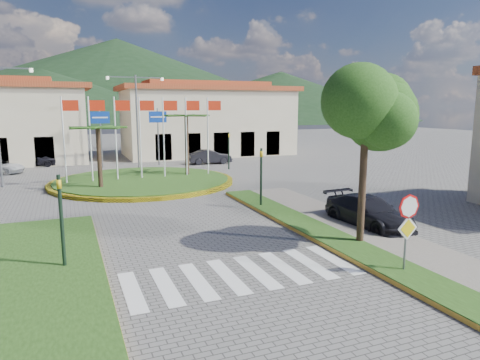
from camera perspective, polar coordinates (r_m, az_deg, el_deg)
name	(u,v)px	position (r m, az deg, el deg)	size (l,w,h in m)	color
ground	(303,335)	(10.88, 8.40, -19.72)	(160.00, 160.00, 0.00)	#65625F
sidewalk_right	(429,267)	(15.78, 23.92, -10.57)	(4.00, 28.00, 0.15)	gray
verge_right	(401,272)	(14.97, 20.66, -11.40)	(1.60, 28.00, 0.18)	#204012
median_left	(20,279)	(15.12, -27.31, -11.67)	(5.00, 14.00, 0.18)	#204012
crosswalk	(239,274)	(14.11, -0.09, -12.43)	(8.00, 3.00, 0.01)	silver
roundabout_island	(143,181)	(30.93, -12.78, -0.07)	(12.70, 12.70, 6.00)	yellow
stop_sign	(408,221)	(14.50, 21.46, -5.07)	(0.80, 0.11, 2.65)	slate
deciduous_tree	(366,111)	(16.74, 16.47, 8.83)	(3.60, 3.60, 6.80)	black
traffic_light_left	(61,213)	(14.98, -22.75, -4.10)	(0.15, 0.18, 3.20)	black
traffic_light_right	(261,172)	(22.45, 2.83, 1.07)	(0.15, 0.18, 3.20)	black
traffic_light_far	(229,147)	(36.62, -1.51, 4.45)	(0.18, 0.15, 3.20)	black
direction_sign_west	(101,128)	(39.21, -18.10, 6.66)	(1.60, 0.14, 5.20)	slate
direction_sign_east	(158,127)	(39.90, -10.88, 7.01)	(1.60, 0.14, 5.20)	slate
street_lamp_centre	(137,116)	(38.56, -13.57, 8.26)	(4.80, 0.16, 8.00)	slate
building_right	(207,119)	(48.47, -4.38, 8.05)	(19.08, 9.54, 8.05)	beige
hill_far_mid	(119,80)	(169.55, -15.89, 12.68)	(180.00, 180.00, 30.00)	black
hill_far_east	(281,96)	(161.57, 5.45, 11.03)	(120.00, 120.00, 18.00)	black
hill_near_back	(43,97)	(138.21, -24.78, 10.00)	(110.00, 110.00, 16.00)	black
car_dark_a	(59,158)	(42.62, -23.00, 2.71)	(1.58, 3.93, 1.34)	black
car_dark_b	(210,157)	(40.38, -4.04, 3.11)	(1.40, 4.03, 1.33)	black
car_side_right	(368,212)	(20.10, 16.76, -4.05)	(1.90, 4.67, 1.36)	black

